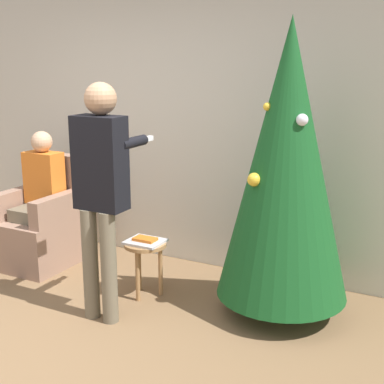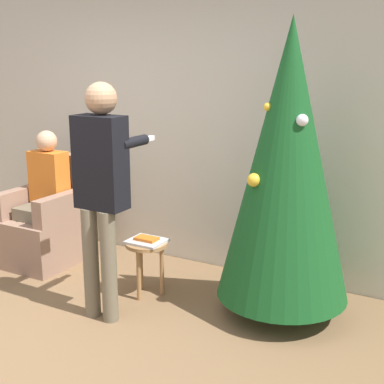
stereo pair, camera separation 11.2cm
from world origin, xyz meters
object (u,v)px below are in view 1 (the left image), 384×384
object	(u,v)px
armchair	(44,226)
person_standing	(101,181)
person_seated	(39,192)
side_stool	(145,253)
christmas_tree	(286,162)

from	to	relation	value
armchair	person_standing	bearing A→B (deg)	-28.23
armchair	person_seated	world-z (taller)	person_seated
armchair	side_stool	size ratio (longest dim) A/B	2.22
side_stool	person_standing	bearing A→B (deg)	-99.09
person_seated	side_stool	world-z (taller)	person_seated
armchair	person_seated	xyz separation A→B (m)	(-0.00, -0.03, 0.35)
christmas_tree	person_seated	world-z (taller)	christmas_tree
christmas_tree	armchair	distance (m)	2.54
christmas_tree	person_standing	size ratio (longest dim) A/B	1.26
side_stool	armchair	bearing A→B (deg)	171.70
armchair	person_seated	bearing A→B (deg)	-90.00
person_standing	person_seated	bearing A→B (deg)	152.88
person_seated	person_standing	distance (m)	1.41
person_standing	christmas_tree	bearing A→B (deg)	30.09
christmas_tree	person_seated	size ratio (longest dim) A/B	1.75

